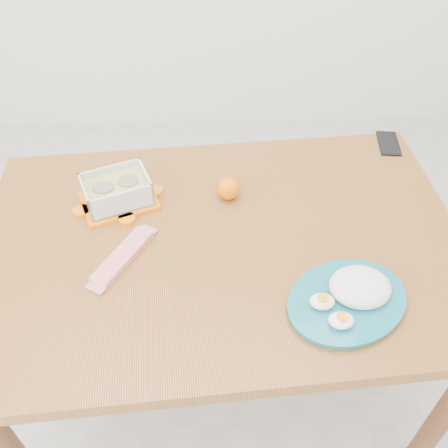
{
  "coord_description": "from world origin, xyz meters",
  "views": [
    {
      "loc": [
        0.17,
        -0.8,
        1.7
      ],
      "look_at": [
        0.19,
        0.08,
        0.81
      ],
      "focal_mm": 40.0,
      "sensor_mm": 36.0,
      "label": 1
    }
  ],
  "objects_px": {
    "dining_table": "(224,264)",
    "orange_fruit": "(228,188)",
    "rice_plate": "(351,295)",
    "smartphone": "(389,143)",
    "food_container": "(117,191)"
  },
  "relations": [
    {
      "from": "food_container",
      "to": "orange_fruit",
      "type": "distance_m",
      "value": 0.31
    },
    {
      "from": "dining_table",
      "to": "orange_fruit",
      "type": "distance_m",
      "value": 0.21
    },
    {
      "from": "food_container",
      "to": "orange_fruit",
      "type": "relative_size",
      "value": 3.72
    },
    {
      "from": "orange_fruit",
      "to": "rice_plate",
      "type": "height_order",
      "value": "rice_plate"
    },
    {
      "from": "dining_table",
      "to": "smartphone",
      "type": "relative_size",
      "value": 10.58
    },
    {
      "from": "orange_fruit",
      "to": "rice_plate",
      "type": "distance_m",
      "value": 0.46
    },
    {
      "from": "dining_table",
      "to": "food_container",
      "type": "height_order",
      "value": "food_container"
    },
    {
      "from": "dining_table",
      "to": "smartphone",
      "type": "xyz_separation_m",
      "value": [
        0.53,
        0.4,
        0.1
      ]
    },
    {
      "from": "dining_table",
      "to": "rice_plate",
      "type": "bearing_deg",
      "value": -39.98
    },
    {
      "from": "dining_table",
      "to": "orange_fruit",
      "type": "bearing_deg",
      "value": 79.62
    },
    {
      "from": "food_container",
      "to": "smartphone",
      "type": "bearing_deg",
      "value": -5.2
    },
    {
      "from": "rice_plate",
      "to": "smartphone",
      "type": "relative_size",
      "value": 3.1
    },
    {
      "from": "food_container",
      "to": "dining_table",
      "type": "bearing_deg",
      "value": -49.88
    },
    {
      "from": "orange_fruit",
      "to": "smartphone",
      "type": "relative_size",
      "value": 0.52
    },
    {
      "from": "food_container",
      "to": "orange_fruit",
      "type": "bearing_deg",
      "value": -19.46
    }
  ]
}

